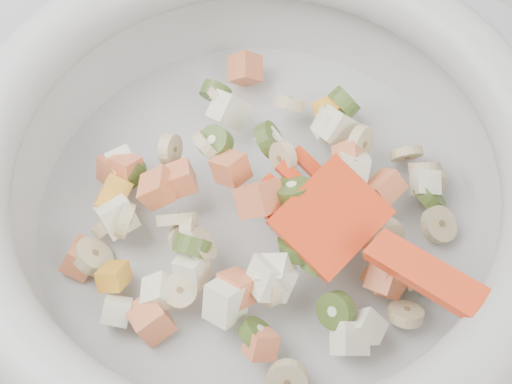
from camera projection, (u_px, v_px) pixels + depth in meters
The scene contains 2 objects.
counter at pixel (180, 295), 0.98m from camera, with size 2.00×0.60×0.90m, color gray.
mixing_bowl at pixel (257, 183), 0.47m from camera, with size 0.49×0.40×0.13m.
Camera 1 is at (0.32, 1.23, 1.37)m, focal length 50.00 mm.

